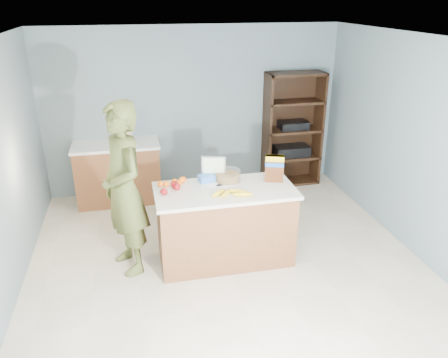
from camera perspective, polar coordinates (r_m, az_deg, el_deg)
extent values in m
cube|color=beige|center=(5.02, 0.88, -12.11)|extent=(4.50, 5.00, 0.02)
cube|color=slate|center=(6.77, -3.97, 8.93)|extent=(4.50, 0.02, 2.50)
cube|color=slate|center=(2.42, 15.75, -20.78)|extent=(4.50, 0.02, 2.50)
cube|color=slate|center=(5.38, 25.02, 3.05)|extent=(0.02, 5.00, 2.50)
cube|color=white|center=(4.13, 1.10, 17.58)|extent=(4.50, 5.00, 0.02)
cube|color=brown|center=(5.04, 0.12, -6.19)|extent=(1.50, 0.70, 0.86)
cube|color=silver|center=(4.84, 0.13, -1.53)|extent=(1.56, 0.76, 0.04)
cube|color=black|center=(5.24, 0.12, -9.82)|extent=(1.46, 0.66, 0.10)
cube|color=brown|center=(6.67, -13.61, 0.69)|extent=(1.20, 0.60, 0.86)
cube|color=white|center=(6.52, -13.98, 4.35)|extent=(1.24, 0.62, 0.04)
cube|color=black|center=(7.23, 8.45, 6.77)|extent=(0.90, 0.04, 1.80)
cube|color=black|center=(6.92, 5.62, 6.19)|extent=(0.04, 0.40, 1.80)
cube|color=black|center=(7.23, 12.17, 6.51)|extent=(0.04, 0.40, 1.80)
cube|color=black|center=(7.36, 8.54, -0.21)|extent=(0.90, 0.40, 0.04)
cube|color=black|center=(7.20, 8.74, 2.94)|extent=(0.90, 0.40, 0.04)
cube|color=black|center=(7.06, 8.96, 6.37)|extent=(0.90, 0.40, 0.04)
cube|color=black|center=(6.95, 9.19, 9.92)|extent=(0.90, 0.40, 0.04)
cube|color=black|center=(6.87, 9.42, 13.41)|extent=(0.90, 0.40, 0.04)
cube|color=black|center=(7.17, 8.79, 3.69)|extent=(0.55, 0.32, 0.16)
cube|color=black|center=(7.04, 9.00, 6.99)|extent=(0.45, 0.30, 0.12)
imported|color=#4D5527|center=(4.78, -12.93, -1.39)|extent=(0.69, 0.82, 1.93)
cube|color=tan|center=(6.41, -12.43, 5.41)|extent=(0.12, 0.10, 0.22)
cylinder|color=black|center=(6.37, -12.91, 6.71)|extent=(0.02, 0.02, 0.09)
cylinder|color=black|center=(6.37, -12.73, 6.72)|extent=(0.02, 0.02, 0.09)
cylinder|color=black|center=(6.37, -12.55, 6.74)|extent=(0.02, 0.02, 0.09)
cylinder|color=black|center=(6.37, -12.37, 6.75)|extent=(0.02, 0.02, 0.09)
cylinder|color=black|center=(6.37, -12.19, 6.77)|extent=(0.02, 0.02, 0.09)
cube|color=white|center=(4.94, -0.94, -0.72)|extent=(0.24, 0.15, 0.00)
cube|color=white|center=(4.92, 0.28, -0.85)|extent=(0.23, 0.14, 0.00)
ellipsoid|color=yellow|center=(4.68, -0.72, -1.84)|extent=(0.21, 0.18, 0.05)
ellipsoid|color=yellow|center=(4.67, 0.30, -1.86)|extent=(0.19, 0.20, 0.05)
ellipsoid|color=yellow|center=(4.72, 1.74, -1.61)|extent=(0.23, 0.14, 0.05)
ellipsoid|color=yellow|center=(4.65, 2.46, -2.01)|extent=(0.23, 0.09, 0.05)
sphere|color=maroon|center=(4.88, -6.54, -0.72)|extent=(0.08, 0.08, 0.08)
sphere|color=maroon|center=(4.82, -6.18, -1.00)|extent=(0.08, 0.08, 0.08)
sphere|color=maroon|center=(4.71, -7.85, -1.66)|extent=(0.08, 0.08, 0.08)
sphere|color=maroon|center=(4.83, -6.19, -0.94)|extent=(0.08, 0.08, 0.08)
sphere|color=orange|center=(4.92, -7.52, -0.63)|extent=(0.07, 0.07, 0.07)
sphere|color=orange|center=(4.96, -6.49, -0.36)|extent=(0.07, 0.07, 0.07)
sphere|color=orange|center=(4.92, -5.89, -0.56)|extent=(0.07, 0.07, 0.07)
sphere|color=orange|center=(5.01, -5.33, -0.06)|extent=(0.07, 0.07, 0.07)
sphere|color=orange|center=(4.93, -8.29, -0.64)|extent=(0.07, 0.07, 0.07)
sphere|color=orange|center=(4.92, -5.92, -0.55)|extent=(0.07, 0.07, 0.07)
sphere|color=orange|center=(5.00, -5.57, -0.15)|extent=(0.07, 0.07, 0.07)
cube|color=blue|center=(5.01, -2.29, 0.09)|extent=(0.20, 0.16, 0.08)
cylinder|color=#267219|center=(5.02, 0.49, 0.21)|extent=(0.27, 0.27, 0.09)
cylinder|color=white|center=(5.01, 0.49, 0.42)|extent=(0.30, 0.30, 0.13)
cylinder|color=silver|center=(5.09, -1.34, 0.07)|extent=(0.12, 0.12, 0.01)
cylinder|color=silver|center=(5.08, -1.34, 0.39)|extent=(0.02, 0.02, 0.05)
cube|color=silver|center=(5.03, -1.36, 1.81)|extent=(0.28, 0.11, 0.22)
cube|color=yellow|center=(5.01, -1.38, 1.73)|extent=(0.23, 0.07, 0.18)
cube|color=#592B14|center=(5.00, 6.60, 1.34)|extent=(0.22, 0.14, 0.31)
cube|color=yellow|center=(4.96, 6.67, 2.71)|extent=(0.22, 0.14, 0.06)
cube|color=blue|center=(4.98, 6.63, 1.95)|extent=(0.22, 0.14, 0.05)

